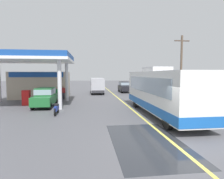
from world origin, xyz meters
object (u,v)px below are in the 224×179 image
object	(u,v)px
pedestrian_near_pump	(57,93)
minibus_opposing_lane	(97,84)
coach_bus_main	(161,92)
pedestrian_by_shop	(63,92)
car_trailing_behind_bus	(124,86)
car_at_pump	(45,96)
motorcycle_parked_forecourt	(57,109)

from	to	relation	value
pedestrian_near_pump	minibus_opposing_lane	bearing A→B (deg)	60.11
coach_bus_main	pedestrian_by_shop	size ratio (longest dim) A/B	6.65
minibus_opposing_lane	car_trailing_behind_bus	bearing A→B (deg)	15.04
car_at_pump	motorcycle_parked_forecourt	size ratio (longest dim) A/B	2.33
minibus_opposing_lane	car_trailing_behind_bus	size ratio (longest dim) A/B	1.46
coach_bus_main	car_trailing_behind_bus	size ratio (longest dim) A/B	2.63
car_at_pump	pedestrian_near_pump	size ratio (longest dim) A/B	2.53
motorcycle_parked_forecourt	pedestrian_by_shop	xyz separation A→B (m)	(-0.63, 8.70, 0.49)
car_at_pump	pedestrian_near_pump	xyz separation A→B (m)	(0.58, 3.41, -0.08)
motorcycle_parked_forecourt	pedestrian_near_pump	bearing A→B (deg)	98.53
motorcycle_parked_forecourt	car_trailing_behind_bus	xyz separation A→B (m)	(8.60, 16.81, 0.57)
pedestrian_near_pump	car_trailing_behind_bus	bearing A→B (deg)	45.48
minibus_opposing_lane	pedestrian_by_shop	world-z (taller)	minibus_opposing_lane
motorcycle_parked_forecourt	pedestrian_near_pump	world-z (taller)	pedestrian_near_pump
coach_bus_main	pedestrian_near_pump	bearing A→B (deg)	138.48
car_at_pump	pedestrian_near_pump	bearing A→B (deg)	80.29
coach_bus_main	pedestrian_near_pump	xyz separation A→B (m)	(-9.05, 8.01, -0.79)
car_at_pump	minibus_opposing_lane	distance (m)	13.16
coach_bus_main	car_trailing_behind_bus	world-z (taller)	coach_bus_main
car_at_pump	car_trailing_behind_bus	world-z (taller)	same
car_at_pump	minibus_opposing_lane	world-z (taller)	minibus_opposing_lane
minibus_opposing_lane	motorcycle_parked_forecourt	size ratio (longest dim) A/B	3.41
pedestrian_near_pump	car_trailing_behind_bus	size ratio (longest dim) A/B	0.40
pedestrian_near_pump	pedestrian_by_shop	world-z (taller)	same
car_at_pump	pedestrian_near_pump	distance (m)	3.46
coach_bus_main	motorcycle_parked_forecourt	distance (m)	8.16
coach_bus_main	minibus_opposing_lane	size ratio (longest dim) A/B	1.80
pedestrian_by_shop	car_trailing_behind_bus	bearing A→B (deg)	41.33
motorcycle_parked_forecourt	car_at_pump	bearing A→B (deg)	114.48
pedestrian_near_pump	pedestrian_by_shop	xyz separation A→B (m)	(0.42, 1.70, 0.00)
minibus_opposing_lane	pedestrian_by_shop	bearing A→B (deg)	-123.24
pedestrian_near_pump	pedestrian_by_shop	size ratio (longest dim) A/B	1.00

